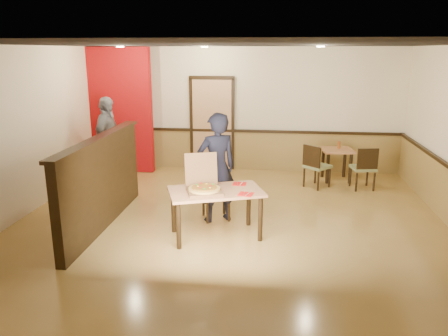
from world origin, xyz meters
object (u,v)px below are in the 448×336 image
object	(u,v)px
side_chair_left	(315,164)
pizza_box	(204,187)
diner	(217,168)
passerby	(108,140)
main_table	(216,197)
condiment	(339,145)
side_table	(337,157)
diner_chair	(215,190)
side_chair_right	(364,166)

from	to	relation	value
side_chair_left	pizza_box	xyz separation A→B (m)	(-1.83, -2.69, 0.31)
diner	passerby	size ratio (longest dim) A/B	0.99
main_table	condiment	bearing A→B (deg)	36.50
side_table	diner_chair	bearing A→B (deg)	-132.79
main_table	diner_chair	size ratio (longest dim) A/B	1.76
side_table	condiment	size ratio (longest dim) A/B	4.47
side_table	passerby	xyz separation A→B (m)	(-4.78, -0.73, 0.39)
side_chair_left	diner	xyz separation A→B (m)	(-1.73, -2.00, 0.41)
passerby	condiment	distance (m)	4.88
diner_chair	side_chair_right	bearing A→B (deg)	13.75
side_table	diner	size ratio (longest dim) A/B	0.40
diner_chair	passerby	world-z (taller)	passerby
main_table	side_table	distance (m)	3.89
diner_chair	passerby	bearing A→B (deg)	125.13
side_chair_left	condiment	xyz separation A→B (m)	(0.53, 0.67, 0.28)
passerby	diner	bearing A→B (deg)	-125.23
main_table	diner_chair	distance (m)	0.79
diner_chair	pizza_box	bearing A→B (deg)	-113.55
diner	passerby	world-z (taller)	passerby
main_table	side_table	xyz separation A→B (m)	(2.16, 3.23, -0.10)
pizza_box	diner	bearing A→B (deg)	63.44
side_chair_left	passerby	size ratio (longest dim) A/B	0.49
side_table	passerby	bearing A→B (deg)	-171.30
main_table	diner	bearing A→B (deg)	76.45
side_chair_right	side_table	xyz separation A→B (m)	(-0.46, 0.61, 0.04)
diner	pizza_box	distance (m)	0.71
side_chair_left	passerby	distance (m)	4.31
pizza_box	passerby	bearing A→B (deg)	115.27
side_table	condiment	bearing A→B (deg)	63.41
main_table	side_chair_right	bearing A→B (deg)	25.07
diner_chair	main_table	bearing A→B (deg)	-101.34
diner	main_table	bearing A→B (deg)	66.63
side_chair_left	side_table	world-z (taller)	side_chair_left
side_chair_right	passerby	xyz separation A→B (m)	(-5.24, -0.12, 0.42)
pizza_box	condiment	distance (m)	4.11
side_chair_left	side_table	xyz separation A→B (m)	(0.50, 0.60, 0.03)
diner	condiment	world-z (taller)	diner
side_chair_left	side_chair_right	bearing A→B (deg)	-137.85
diner	pizza_box	world-z (taller)	diner
diner_chair	side_chair_left	bearing A→B (deg)	26.02
main_table	diner	xyz separation A→B (m)	(-0.07, 0.64, 0.27)
main_table	side_chair_right	distance (m)	3.71
side_chair_right	diner	distance (m)	3.37
side_chair_right	condiment	distance (m)	0.85
side_chair_right	pizza_box	size ratio (longest dim) A/B	1.26
side_chair_right	pizza_box	xyz separation A→B (m)	(-2.79, -2.68, 0.31)
side_chair_left	diner	bearing A→B (deg)	92.16
passerby	side_chair_right	bearing A→B (deg)	-87.78
side_chair_right	passerby	world-z (taller)	passerby
side_table	diner	world-z (taller)	diner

